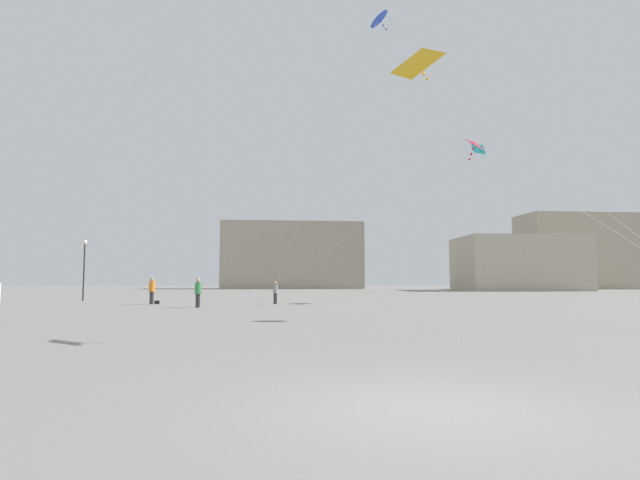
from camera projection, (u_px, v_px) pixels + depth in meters
ground_plane at (431, 409)px, 6.57m from camera, size 300.00×300.00×0.00m
person_in_orange at (152, 289)px, 35.04m from camera, size 0.40×0.40×1.86m
person_in_green at (198, 291)px, 30.79m from camera, size 0.39×0.39×1.78m
person_in_grey at (275, 291)px, 35.43m from camera, size 0.35×0.35×1.60m
kite_cyan_delta at (474, 152)px, 38.96m from camera, size 16.06×2.57×10.86m
kite_cobalt_diamond at (377, 22)px, 26.76m from camera, size 6.12×10.97×14.65m
kite_crimson_diamond at (477, 145)px, 22.68m from camera, size 6.98×5.63×6.87m
kite_amber_delta at (422, 68)px, 16.05m from camera, size 11.40×2.29×7.72m
building_left_hall at (292, 256)px, 98.79m from camera, size 27.39×10.56×12.81m
building_centre_hall at (518, 264)px, 80.78m from camera, size 18.64×13.08×8.54m
building_right_hall at (579, 252)px, 95.01m from camera, size 21.73×10.07×13.96m
lamppost_east at (84, 260)px, 40.81m from camera, size 0.36×0.36×4.91m
handbag_beside_flyer at (157, 302)px, 35.09m from camera, size 0.32×0.15×0.24m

